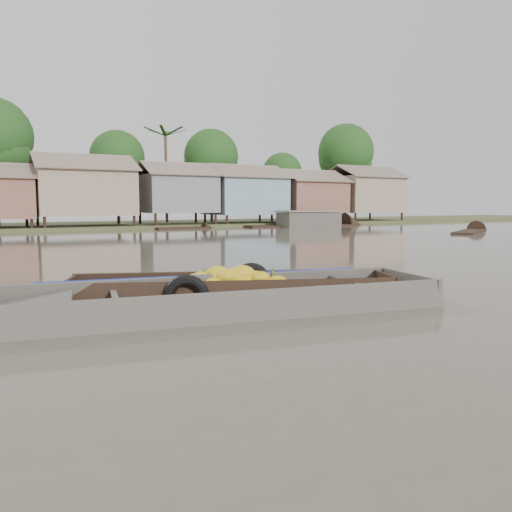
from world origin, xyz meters
TOP-DOWN VIEW (x-y plane):
  - ground at (0.00, 0.00)m, footprint 120.00×120.00m
  - riverbank at (3.03, 31.86)m, footprint 120.00×12.47m
  - banana_boat at (0.13, 0.53)m, footprint 6.40×3.68m
  - viewer_boat at (-0.37, -0.37)m, footprint 7.93×3.28m
  - distant_boats at (15.73, 24.18)m, footprint 47.28×15.91m

SIDE VIEW (x-z plane):
  - ground at x=0.00m, z-range 0.00..0.00m
  - viewer_boat at x=-0.37m, z-range -0.25..0.37m
  - banana_boat at x=0.13m, z-range -0.24..0.64m
  - distant_boats at x=15.73m, z-range -0.44..0.93m
  - riverbank at x=3.03m, z-range -2.04..8.18m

